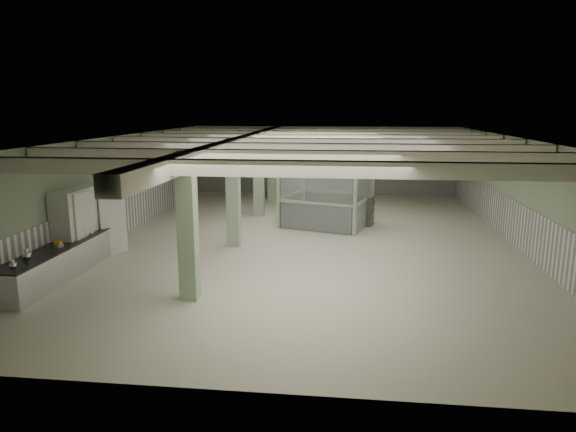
# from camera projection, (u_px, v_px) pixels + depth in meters

# --- Properties ---
(floor) EXTENTS (20.00, 20.00, 0.00)m
(floor) POSITION_uv_depth(u_px,v_px,m) (310.00, 240.00, 18.17)
(floor) COLOR silver
(floor) RESTS_ON ground
(ceiling) EXTENTS (14.00, 20.00, 0.02)m
(ceiling) POSITION_uv_depth(u_px,v_px,m) (311.00, 137.00, 17.42)
(ceiling) COLOR beige
(ceiling) RESTS_ON wall_back
(wall_back) EXTENTS (14.00, 0.02, 3.60)m
(wall_back) POSITION_uv_depth(u_px,v_px,m) (324.00, 160.00, 27.51)
(wall_back) COLOR #8CA282
(wall_back) RESTS_ON floor
(wall_front) EXTENTS (14.00, 0.02, 3.60)m
(wall_front) POSITION_uv_depth(u_px,v_px,m) (265.00, 289.00, 8.08)
(wall_front) COLOR #8CA282
(wall_front) RESTS_ON floor
(wall_left) EXTENTS (0.02, 20.00, 3.60)m
(wall_left) POSITION_uv_depth(u_px,v_px,m) (118.00, 186.00, 18.57)
(wall_left) COLOR #8CA282
(wall_left) RESTS_ON floor
(wall_right) EXTENTS (0.02, 20.00, 3.60)m
(wall_right) POSITION_uv_depth(u_px,v_px,m) (521.00, 194.00, 17.01)
(wall_right) COLOR #8CA282
(wall_right) RESTS_ON floor
(wainscot_left) EXTENTS (0.05, 19.90, 1.50)m
(wainscot_left) POSITION_uv_depth(u_px,v_px,m) (120.00, 215.00, 18.79)
(wainscot_left) COLOR white
(wainscot_left) RESTS_ON floor
(wainscot_right) EXTENTS (0.05, 19.90, 1.50)m
(wainscot_right) POSITION_uv_depth(u_px,v_px,m) (517.00, 224.00, 17.23)
(wainscot_right) COLOR white
(wainscot_right) RESTS_ON floor
(wainscot_back) EXTENTS (13.90, 0.05, 1.50)m
(wainscot_back) POSITION_uv_depth(u_px,v_px,m) (323.00, 180.00, 27.70)
(wainscot_back) COLOR white
(wainscot_back) RESTS_ON floor
(girder) EXTENTS (0.45, 19.90, 0.40)m
(girder) POSITION_uv_depth(u_px,v_px,m) (239.00, 143.00, 17.74)
(girder) COLOR silver
(girder) RESTS_ON ceiling
(beam_a) EXTENTS (13.90, 0.35, 0.32)m
(beam_a) POSITION_uv_depth(u_px,v_px,m) (284.00, 168.00, 10.17)
(beam_a) COLOR silver
(beam_a) RESTS_ON ceiling
(beam_b) EXTENTS (13.90, 0.35, 0.32)m
(beam_b) POSITION_uv_depth(u_px,v_px,m) (296.00, 157.00, 12.60)
(beam_b) COLOR silver
(beam_b) RESTS_ON ceiling
(beam_c) EXTENTS (13.90, 0.35, 0.32)m
(beam_c) POSITION_uv_depth(u_px,v_px,m) (305.00, 149.00, 15.03)
(beam_c) COLOR silver
(beam_c) RESTS_ON ceiling
(beam_d) EXTENTS (13.90, 0.35, 0.32)m
(beam_d) POSITION_uv_depth(u_px,v_px,m) (311.00, 143.00, 17.45)
(beam_d) COLOR silver
(beam_d) RESTS_ON ceiling
(beam_e) EXTENTS (13.90, 0.35, 0.32)m
(beam_e) POSITION_uv_depth(u_px,v_px,m) (315.00, 138.00, 19.88)
(beam_e) COLOR silver
(beam_e) RESTS_ON ceiling
(beam_f) EXTENTS (13.90, 0.35, 0.32)m
(beam_f) POSITION_uv_depth(u_px,v_px,m) (319.00, 135.00, 22.31)
(beam_f) COLOR silver
(beam_f) RESTS_ON ceiling
(beam_g) EXTENTS (13.90, 0.35, 0.32)m
(beam_g) POSITION_uv_depth(u_px,v_px,m) (322.00, 132.00, 24.74)
(beam_g) COLOR silver
(beam_g) RESTS_ON ceiling
(column_a) EXTENTS (0.42, 0.42, 3.60)m
(column_a) POSITION_uv_depth(u_px,v_px,m) (188.00, 227.00, 12.24)
(column_a) COLOR #9DB692
(column_a) RESTS_ON floor
(column_b) EXTENTS (0.42, 0.42, 3.60)m
(column_b) POSITION_uv_depth(u_px,v_px,m) (233.00, 193.00, 17.10)
(column_b) COLOR #9DB692
(column_b) RESTS_ON floor
(column_c) EXTENTS (0.42, 0.42, 3.60)m
(column_c) POSITION_uv_depth(u_px,v_px,m) (259.00, 174.00, 21.96)
(column_c) COLOR #9DB692
(column_c) RESTS_ON floor
(column_d) EXTENTS (0.42, 0.42, 3.60)m
(column_d) POSITION_uv_depth(u_px,v_px,m) (272.00, 164.00, 25.84)
(column_d) COLOR #9DB692
(column_d) RESTS_ON floor
(pendant_front) EXTENTS (0.44, 0.44, 0.22)m
(pendant_front) POSITION_uv_depth(u_px,v_px,m) (316.00, 172.00, 12.62)
(pendant_front) COLOR #304130
(pendant_front) RESTS_ON ceiling
(pendant_mid) EXTENTS (0.44, 0.44, 0.22)m
(pendant_mid) POSITION_uv_depth(u_px,v_px,m) (326.00, 153.00, 17.96)
(pendant_mid) COLOR #304130
(pendant_mid) RESTS_ON ceiling
(pendant_back) EXTENTS (0.44, 0.44, 0.22)m
(pendant_back) POSITION_uv_depth(u_px,v_px,m) (331.00, 143.00, 22.82)
(pendant_back) COLOR #304130
(pendant_back) RESTS_ON ceiling
(prep_counter) EXTENTS (0.90, 5.15, 0.91)m
(prep_counter) POSITION_uv_depth(u_px,v_px,m) (62.00, 260.00, 14.18)
(prep_counter) COLOR silver
(prep_counter) RESTS_ON floor
(pitcher_near) EXTENTS (0.22, 0.25, 0.31)m
(pitcher_near) POSITION_uv_depth(u_px,v_px,m) (27.00, 255.00, 12.60)
(pitcher_near) COLOR silver
(pitcher_near) RESTS_ON prep_counter
(pitcher_far) EXTENTS (0.22, 0.23, 0.24)m
(pitcher_far) POSITION_uv_depth(u_px,v_px,m) (13.00, 265.00, 11.91)
(pitcher_far) COLOR silver
(pitcher_far) RESTS_ON prep_counter
(veg_colander) EXTENTS (0.52, 0.52, 0.21)m
(veg_colander) POSITION_uv_depth(u_px,v_px,m) (83.00, 232.00, 15.17)
(veg_colander) COLOR #414146
(veg_colander) RESTS_ON prep_counter
(orange_bowl) EXTENTS (0.28, 0.28, 0.09)m
(orange_bowl) POSITION_uv_depth(u_px,v_px,m) (59.00, 245.00, 13.86)
(orange_bowl) COLOR #B2B2B7
(orange_bowl) RESTS_ON prep_counter
(walkin_cooler) EXTENTS (1.04, 2.57, 2.36)m
(walkin_cooler) POSITION_uv_depth(u_px,v_px,m) (84.00, 223.00, 15.51)
(walkin_cooler) COLOR silver
(walkin_cooler) RESTS_ON floor
(guard_booth) EXTENTS (3.95, 3.61, 2.65)m
(guard_booth) POSITION_uv_depth(u_px,v_px,m) (327.00, 181.00, 20.11)
(guard_booth) COLOR #A1B590
(guard_booth) RESTS_ON floor
(filing_cabinet) EXTENTS (0.51, 0.62, 1.16)m
(filing_cabinet) POSITION_uv_depth(u_px,v_px,m) (368.00, 211.00, 20.25)
(filing_cabinet) COLOR #535748
(filing_cabinet) RESTS_ON floor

